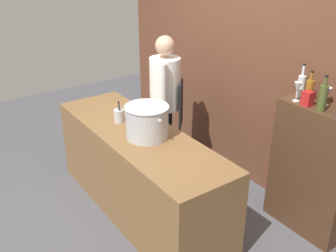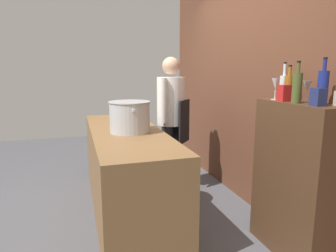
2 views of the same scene
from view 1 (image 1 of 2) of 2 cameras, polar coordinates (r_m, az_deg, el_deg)
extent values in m
plane|color=#4C4C51|center=(4.24, -3.91, -11.91)|extent=(8.00, 8.00, 0.00)
cube|color=brown|center=(4.39, 11.57, 10.84)|extent=(4.40, 0.10, 3.00)
cube|color=brown|center=(3.98, -4.10, -6.75)|extent=(2.26, 0.70, 0.90)
cube|color=#472D1C|center=(3.90, 20.25, -6.03)|extent=(0.76, 0.32, 1.26)
cylinder|color=black|center=(4.55, -0.56, -2.71)|extent=(0.14, 0.14, 0.84)
cylinder|color=black|center=(4.73, -0.26, -1.58)|extent=(0.14, 0.14, 0.84)
cylinder|color=white|center=(4.36, -0.43, 6.17)|extent=(0.34, 0.34, 0.58)
cube|color=black|center=(4.43, 1.89, 3.15)|extent=(0.24, 0.21, 0.52)
cylinder|color=white|center=(4.14, -0.81, 5.56)|extent=(0.09, 0.09, 0.52)
cylinder|color=white|center=(4.56, -0.09, 7.42)|extent=(0.09, 0.09, 0.52)
sphere|color=tan|center=(4.24, -0.45, 11.61)|extent=(0.21, 0.21, 0.21)
cylinder|color=#B7BABF|center=(3.61, -3.07, 0.56)|extent=(0.40, 0.40, 0.30)
cylinder|color=#B7BABF|center=(3.55, -3.13, 2.79)|extent=(0.41, 0.41, 0.01)
cube|color=#B7BABF|center=(3.75, -4.87, 3.01)|extent=(0.04, 0.02, 0.02)
cube|color=#B7BABF|center=(3.41, -1.17, 0.76)|extent=(0.04, 0.02, 0.02)
cylinder|color=#B7BABF|center=(3.98, -7.11, 1.48)|extent=(0.10, 0.10, 0.13)
cylinder|color=#262626|center=(3.96, -7.15, 2.23)|extent=(0.02, 0.02, 0.20)
cylinder|color=#262626|center=(3.93, -6.99, 2.19)|extent=(0.01, 0.04, 0.22)
cylinder|color=silver|center=(3.78, 18.73, 5.48)|extent=(0.07, 0.07, 0.20)
cylinder|color=silver|center=(3.74, 19.05, 7.61)|extent=(0.02, 0.02, 0.10)
cylinder|color=black|center=(3.72, 19.17, 8.43)|extent=(0.03, 0.03, 0.01)
cylinder|color=#8C5919|center=(3.68, 19.80, 4.77)|extent=(0.07, 0.07, 0.20)
cylinder|color=#8C5919|center=(3.64, 20.12, 6.77)|extent=(0.02, 0.02, 0.07)
cylinder|color=black|center=(3.62, 20.22, 7.42)|extent=(0.03, 0.03, 0.01)
cylinder|color=#475123|center=(3.51, 21.52, 3.76)|extent=(0.07, 0.07, 0.22)
cylinder|color=#475123|center=(3.46, 21.91, 6.06)|extent=(0.02, 0.02, 0.07)
cylinder|color=black|center=(3.45, 22.03, 6.73)|extent=(0.03, 0.03, 0.01)
cylinder|color=silver|center=(3.69, 18.04, 3.50)|extent=(0.06, 0.06, 0.01)
cylinder|color=silver|center=(3.68, 18.13, 4.08)|extent=(0.01, 0.01, 0.07)
cone|color=silver|center=(3.65, 18.31, 5.34)|extent=(0.07, 0.07, 0.10)
cylinder|color=silver|center=(3.68, 21.86, 2.84)|extent=(0.06, 0.06, 0.01)
cylinder|color=silver|center=(3.67, 21.96, 3.42)|extent=(0.01, 0.01, 0.08)
cone|color=silver|center=(3.64, 22.16, 4.58)|extent=(0.07, 0.07, 0.08)
cube|color=red|center=(3.60, 19.60, 3.78)|extent=(0.08, 0.08, 0.13)
camera|label=2|loc=(1.61, 46.86, -25.41)|focal=32.25mm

